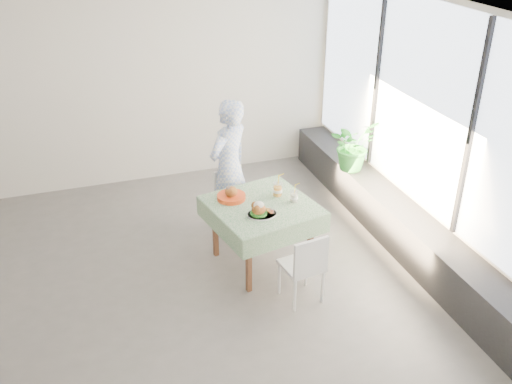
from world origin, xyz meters
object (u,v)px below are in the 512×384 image
object	(u,v)px
chair_far	(236,213)
main_dish	(260,211)
cafe_table	(262,227)
potted_plant	(353,145)
chair_near	(302,279)
diner	(229,168)
juice_cup_orange	(278,190)

from	to	relation	value
chair_far	main_dish	world-z (taller)	main_dish
chair_far	main_dish	xyz separation A→B (m)	(-0.01, -0.95, 0.55)
cafe_table	chair_far	xyz separation A→B (m)	(-0.08, 0.73, -0.22)
cafe_table	potted_plant	xyz separation A→B (m)	(1.55, 0.94, 0.37)
chair_far	chair_near	distance (m)	1.49
cafe_table	chair_far	world-z (taller)	chair_far
diner	juice_cup_orange	bearing A→B (deg)	82.94
cafe_table	potted_plant	bearing A→B (deg)	31.27
chair_far	chair_near	bearing A→B (deg)	-80.44
chair_far	diner	world-z (taller)	diner
chair_near	main_dish	xyz separation A→B (m)	(-0.26, 0.52, 0.55)
chair_far	main_dish	bearing A→B (deg)	-90.73
diner	juice_cup_orange	xyz separation A→B (m)	(0.36, -0.67, -0.02)
potted_plant	main_dish	bearing A→B (deg)	-144.84
potted_plant	cafe_table	bearing A→B (deg)	-148.73
cafe_table	juice_cup_orange	world-z (taller)	juice_cup_orange
diner	juice_cup_orange	size ratio (longest dim) A/B	5.57
chair_far	juice_cup_orange	world-z (taller)	juice_cup_orange
diner	main_dish	bearing A→B (deg)	57.09
diner	main_dish	world-z (taller)	diner
cafe_table	chair_near	size ratio (longest dim) A/B	1.56
cafe_table	potted_plant	distance (m)	1.86
cafe_table	juice_cup_orange	xyz separation A→B (m)	(0.23, 0.13, 0.35)
chair_far	main_dish	size ratio (longest dim) A/B	2.49
chair_near	diner	bearing A→B (deg)	100.87
cafe_table	chair_far	distance (m)	0.77
chair_far	cafe_table	bearing A→B (deg)	-83.67
chair_near	potted_plant	xyz separation A→B (m)	(1.39, 1.68, 0.59)
chair_far	chair_near	size ratio (longest dim) A/B	1.00
main_dish	potted_plant	bearing A→B (deg)	35.16
main_dish	chair_far	bearing A→B (deg)	89.27
chair_near	juice_cup_orange	world-z (taller)	juice_cup_orange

